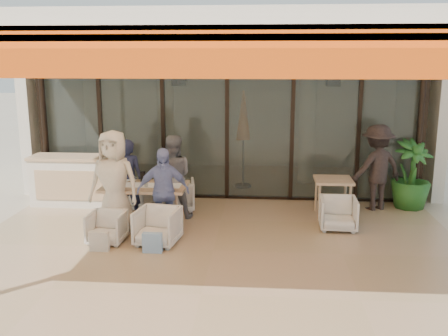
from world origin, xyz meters
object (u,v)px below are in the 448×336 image
object	(u,v)px
diner_navy	(128,178)
side_table	(333,184)
host_counter	(77,180)
chair_near_right	(158,225)
chair_near_left	(107,226)
standing_woman	(377,168)
diner_periwinkle	(163,192)
chair_far_left	(136,195)
diner_grey	(172,177)
chair_far_right	(177,193)
side_chair	(338,212)
diner_cream	(114,183)
potted_palm	(411,175)
dining_table	(145,188)

from	to	relation	value
diner_navy	side_table	size ratio (longest dim) A/B	2.02
host_counter	chair_near_right	world-z (taller)	host_counter
chair_near_right	side_table	xyz separation A→B (m)	(3.02, 1.71, 0.30)
chair_near_right	diner_navy	size ratio (longest dim) A/B	0.45
chair_near_left	standing_woman	size ratio (longest dim) A/B	0.34
diner_periwinkle	chair_far_left	bearing A→B (deg)	107.68
chair_far_left	standing_woman	world-z (taller)	standing_woman
chair_far_left	side_table	size ratio (longest dim) A/B	0.79
chair_near_right	diner_grey	bearing A→B (deg)	98.57
chair_far_right	standing_woman	bearing A→B (deg)	174.86
chair_near_right	diner_periwinkle	world-z (taller)	diner_periwinkle
host_counter	chair_far_right	world-z (taller)	host_counter
side_chair	standing_woman	bearing A→B (deg)	56.75
diner_cream	potted_palm	bearing A→B (deg)	26.92
side_table	standing_woman	world-z (taller)	standing_woman
dining_table	diner_cream	xyz separation A→B (m)	(-0.41, -0.46, 0.21)
chair_far_left	standing_woman	bearing A→B (deg)	-166.62
chair_near_right	side_table	bearing A→B (deg)	38.10
host_counter	potted_palm	world-z (taller)	potted_palm
dining_table	potted_palm	world-z (taller)	potted_palm
host_counter	chair_near_left	bearing A→B (deg)	-58.71
diner_grey	side_table	size ratio (longest dim) A/B	2.13
dining_table	diner_periwinkle	xyz separation A→B (m)	(0.43, -0.46, 0.07)
diner_cream	standing_woman	world-z (taller)	diner_cream
chair_far_right	chair_near_left	xyz separation A→B (m)	(-0.84, -1.90, -0.05)
standing_woman	host_counter	bearing A→B (deg)	-22.72
host_counter	potted_palm	xyz separation A→B (m)	(6.72, 0.30, 0.17)
host_counter	diner_cream	bearing A→B (deg)	-51.23
chair_far_right	diner_grey	xyz separation A→B (m)	(0.00, -0.50, 0.45)
diner_navy	side_chair	world-z (taller)	diner_navy
chair_near_left	diner_grey	distance (m)	1.71
chair_far_left	chair_far_right	distance (m)	0.84
dining_table	side_chair	xyz separation A→B (m)	(3.44, 0.00, -0.36)
chair_near_right	potted_palm	xyz separation A→B (m)	(4.63, 2.36, 0.36)
dining_table	standing_woman	size ratio (longest dim) A/B	0.87
chair_near_left	potted_palm	size ratio (longest dim) A/B	0.42
chair_far_right	diner_cream	distance (m)	1.73
diner_grey	side_chair	xyz separation A→B (m)	(3.02, -0.44, -0.47)
side_chair	potted_palm	size ratio (longest dim) A/B	0.46
host_counter	side_table	size ratio (longest dim) A/B	2.48
diner_navy	potted_palm	bearing A→B (deg)	-168.47
dining_table	diner_periwinkle	distance (m)	0.63
chair_far_left	dining_table	bearing A→B (deg)	123.19
diner_grey	diner_cream	bearing A→B (deg)	37.51
chair_far_left	potted_palm	world-z (taller)	potted_palm
host_counter	dining_table	bearing A→B (deg)	-33.47
chair_near_right	diner_grey	xyz separation A→B (m)	(0.00, 1.40, 0.46)
chair_far_left	diner_navy	bearing A→B (deg)	99.50
dining_table	diner_cream	size ratio (longest dim) A/B	0.84
standing_woman	chair_near_right	bearing A→B (deg)	5.26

